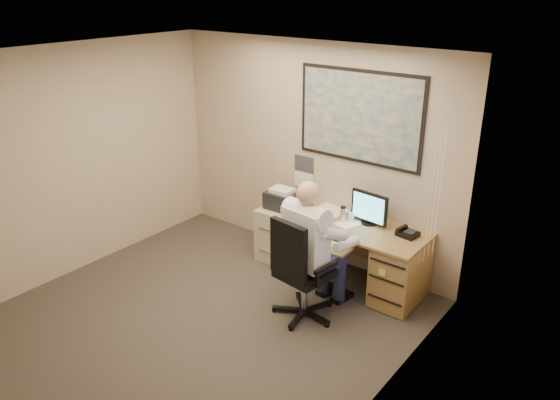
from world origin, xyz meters
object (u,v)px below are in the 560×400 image
Objects in this scene: desk at (383,258)px; office_chair at (302,289)px; person at (307,250)px; filing_cabinet at (283,228)px.

office_chair is (-0.44, -0.94, -0.10)m from desk.
person is at bearing -117.29° from desk.
filing_cabinet is 0.82× the size of office_chair.
desk reaches higher than filing_cabinet.
office_chair is at bearing -78.09° from person.
desk is 1.06× the size of person.
desk is 1.69× the size of filing_cabinet.
desk is at bearing 70.03° from person.
filing_cabinet is at bearing 142.81° from office_chair.
desk is 1.38× the size of office_chair.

